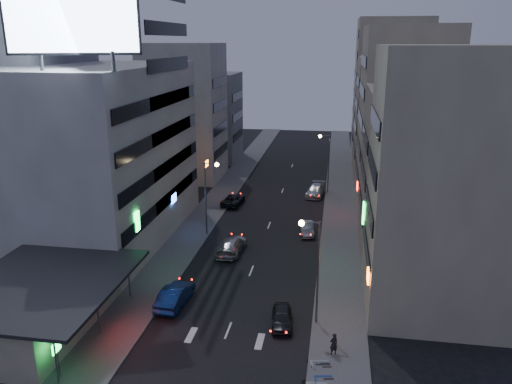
% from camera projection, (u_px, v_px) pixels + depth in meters
% --- Properties ---
extents(ground, '(180.00, 180.00, 0.00)m').
position_uv_depth(ground, '(215.00, 364.00, 32.61)').
color(ground, black).
rests_on(ground, ground).
extents(sidewalk_left, '(4.00, 120.00, 0.12)m').
position_uv_depth(sidewalk_left, '(210.00, 210.00, 62.16)').
color(sidewalk_left, '#4C4C4F').
rests_on(sidewalk_left, ground).
extents(sidewalk_right, '(4.00, 120.00, 0.12)m').
position_uv_depth(sidewalk_right, '(340.00, 217.00, 59.70)').
color(sidewalk_right, '#4C4C4F').
rests_on(sidewalk_right, ground).
extents(food_court, '(11.00, 13.00, 3.88)m').
position_uv_depth(food_court, '(34.00, 304.00, 36.06)').
color(food_court, '#B4A98D').
rests_on(food_court, ground).
extents(white_building, '(14.00, 24.00, 18.00)m').
position_uv_depth(white_building, '(99.00, 155.00, 51.50)').
color(white_building, beige).
rests_on(white_building, ground).
extents(grey_tower, '(10.00, 14.00, 34.00)m').
position_uv_depth(grey_tower, '(26.00, 73.00, 53.40)').
color(grey_tower, gray).
rests_on(grey_tower, ground).
extents(shophouse_near, '(10.00, 11.00, 20.00)m').
position_uv_depth(shophouse_near, '(440.00, 184.00, 37.32)').
color(shophouse_near, '#B4A98D').
rests_on(shophouse_near, ground).
extents(shophouse_mid, '(11.00, 12.00, 16.00)m').
position_uv_depth(shophouse_mid, '(421.00, 172.00, 48.68)').
color(shophouse_mid, tan).
rests_on(shophouse_mid, ground).
extents(shophouse_far, '(10.00, 14.00, 22.00)m').
position_uv_depth(shophouse_far, '(403.00, 121.00, 60.16)').
color(shophouse_far, '#B4A98D').
rests_on(shophouse_far, ground).
extents(far_left_a, '(11.00, 10.00, 20.00)m').
position_uv_depth(far_left_a, '(184.00, 112.00, 74.59)').
color(far_left_a, beige).
rests_on(far_left_a, ground).
extents(far_left_b, '(12.00, 10.00, 15.00)m').
position_uv_depth(far_left_b, '(204.00, 117.00, 87.67)').
color(far_left_b, gray).
rests_on(far_left_b, ground).
extents(far_right_a, '(11.00, 12.00, 18.00)m').
position_uv_depth(far_right_a, '(393.00, 119.00, 74.84)').
color(far_right_a, tan).
rests_on(far_right_a, ground).
extents(far_right_b, '(12.00, 12.00, 24.00)m').
position_uv_depth(far_right_b, '(390.00, 90.00, 87.11)').
color(far_right_b, '#B4A98D').
rests_on(far_right_b, ground).
extents(billboard, '(9.52, 3.75, 6.20)m').
position_uv_depth(billboard, '(73.00, 22.00, 37.74)').
color(billboard, '#595B60').
rests_on(billboard, white_building).
extents(street_lamp_right_near, '(1.60, 0.44, 8.02)m').
position_uv_depth(street_lamp_right_near, '(313.00, 257.00, 35.81)').
color(street_lamp_right_near, '#595B60').
rests_on(street_lamp_right_near, sidewalk_right).
extents(street_lamp_left, '(1.60, 0.44, 8.02)m').
position_uv_depth(street_lamp_left, '(209.00, 188.00, 52.74)').
color(street_lamp_left, '#595B60').
rests_on(street_lamp_left, sidewalk_left).
extents(street_lamp_right_far, '(1.60, 0.44, 8.02)m').
position_uv_depth(street_lamp_right_far, '(326.00, 155.00, 67.92)').
color(street_lamp_right_far, '#595B60').
rests_on(street_lamp_right_far, sidewalk_right).
extents(parked_car_right_near, '(1.92, 3.90, 1.28)m').
position_uv_depth(parked_car_right_near, '(282.00, 318.00, 36.88)').
color(parked_car_right_near, black).
rests_on(parked_car_right_near, ground).
extents(parked_car_right_mid, '(1.89, 4.09, 1.30)m').
position_uv_depth(parked_car_right_mid, '(307.00, 228.00, 54.39)').
color(parked_car_right_mid, '#989C9F').
rests_on(parked_car_right_mid, ground).
extents(parked_car_left, '(2.64, 5.00, 1.34)m').
position_uv_depth(parked_car_left, '(233.00, 200.00, 64.16)').
color(parked_car_left, black).
rests_on(parked_car_left, ground).
extents(parked_car_right_far, '(2.76, 5.43, 1.51)m').
position_uv_depth(parked_car_right_far, '(316.00, 190.00, 67.84)').
color(parked_car_right_far, '#ABAFB4').
rests_on(parked_car_right_far, ground).
extents(road_car_blue, '(2.01, 5.04, 1.63)m').
position_uv_depth(road_car_blue, '(175.00, 296.00, 39.71)').
color(road_car_blue, navy).
rests_on(road_car_blue, ground).
extents(road_car_silver, '(2.49, 5.65, 1.61)m').
position_uv_depth(road_car_silver, '(231.00, 245.00, 49.59)').
color(road_car_silver, '#A8ACB0').
rests_on(road_car_silver, ground).
extents(person, '(0.68, 0.61, 1.57)m').
position_uv_depth(person, '(334.00, 344.00, 33.21)').
color(person, black).
rests_on(person, sidewalk_right).
extents(scooter_silver_a, '(0.86, 2.02, 1.20)m').
position_uv_depth(scooter_silver_a, '(328.00, 374.00, 30.50)').
color(scooter_silver_a, gray).
rests_on(scooter_silver_a, sidewalk_right).
extents(scooter_blue, '(0.93, 1.83, 1.07)m').
position_uv_depth(scooter_blue, '(332.00, 368.00, 31.21)').
color(scooter_blue, navy).
rests_on(scooter_blue, sidewalk_right).
extents(scooter_black_b, '(0.82, 1.71, 1.00)m').
position_uv_depth(scooter_black_b, '(331.00, 357.00, 32.33)').
color(scooter_black_b, black).
rests_on(scooter_black_b, sidewalk_right).
extents(scooter_silver_b, '(0.90, 1.90, 1.12)m').
position_uv_depth(scooter_silver_b, '(329.00, 353.00, 32.64)').
color(scooter_silver_b, '#919397').
rests_on(scooter_silver_b, sidewalk_right).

